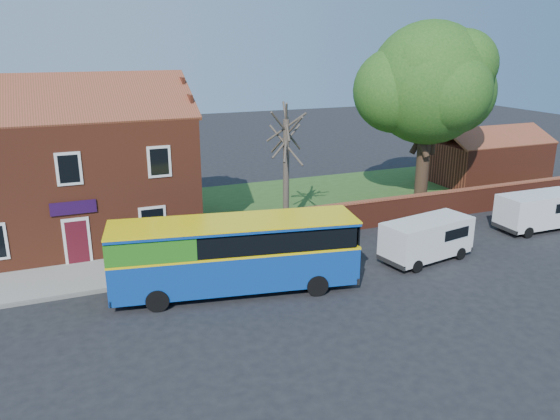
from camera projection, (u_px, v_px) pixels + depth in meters
name	position (u px, v px, depth m)	size (l,w,h in m)	color
ground	(278.00, 307.00, 21.48)	(120.00, 120.00, 0.00)	black
pavement	(82.00, 278.00, 24.02)	(18.00, 3.50, 0.12)	gray
kerb	(84.00, 294.00, 22.47)	(18.00, 0.15, 0.14)	slate
grass_strip	(382.00, 193.00, 37.67)	(26.00, 12.00, 0.04)	#426B28
shop_building	(68.00, 175.00, 28.10)	(12.30, 8.13, 10.50)	brown
boundary_wall	(438.00, 205.00, 32.13)	(22.00, 0.38, 1.60)	maroon
outbuilding	(487.00, 160.00, 40.45)	(8.20, 5.06, 4.17)	maroon
bus	(227.00, 252.00, 22.34)	(10.34, 4.24, 3.07)	#0E3E9C
van_near	(427.00, 238.00, 25.82)	(4.80, 2.59, 2.00)	white
van_far	(539.00, 210.00, 30.02)	(4.68, 2.00, 2.04)	white
large_tree	(428.00, 87.00, 32.95)	(9.25, 7.32, 11.28)	black
bare_tree	(286.00, 168.00, 29.93)	(2.47, 2.94, 6.59)	#4C4238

